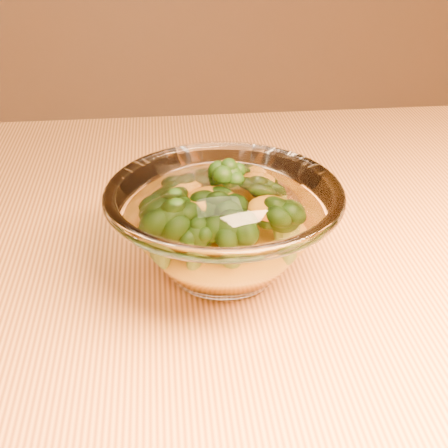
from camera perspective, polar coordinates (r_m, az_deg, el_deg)
The scene contains 4 objects.
table at distance 0.68m, azimuth 7.96°, elevation -9.82°, with size 1.20×0.80×0.75m.
glass_bowl at distance 0.56m, azimuth -0.00°, elevation -0.40°, with size 0.21×0.21×0.09m.
cheese_sauce at distance 0.57m, azimuth -0.00°, elevation -2.10°, with size 0.11×0.11×0.03m, color orange.
broccoli_heap at distance 0.56m, azimuth -0.68°, elevation 0.95°, with size 0.14×0.13×0.07m.
Camera 1 is at (-0.15, -0.50, 1.09)m, focal length 50.00 mm.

